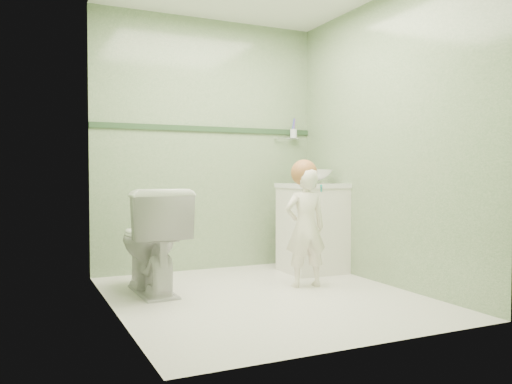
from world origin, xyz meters
name	(u,v)px	position (x,y,z in m)	size (l,w,h in m)	color
ground	(264,296)	(0.00, 0.00, 0.00)	(2.50, 2.50, 0.00)	silver
room_shell	(264,136)	(0.00, 0.00, 1.20)	(2.50, 2.54, 2.40)	gray
trim_stripe	(208,129)	(0.00, 1.24, 1.35)	(2.20, 0.02, 0.05)	#2B472A
vanity	(312,229)	(0.84, 0.70, 0.40)	(0.52, 0.50, 0.80)	white
counter	(313,186)	(0.84, 0.70, 0.81)	(0.54, 0.52, 0.04)	white
basin	(313,177)	(0.84, 0.70, 0.89)	(0.37, 0.37, 0.13)	white
faucet	(303,168)	(0.84, 0.89, 0.97)	(0.03, 0.13, 0.18)	silver
cup_holder	(293,133)	(0.89, 1.18, 1.33)	(0.26, 0.07, 0.21)	silver
toilet	(151,240)	(-0.74, 0.48, 0.41)	(0.45, 0.80, 0.81)	white
toddler	(305,228)	(0.45, 0.16, 0.48)	(0.35, 0.23, 0.97)	white
hair_cap	(304,173)	(0.45, 0.19, 0.93)	(0.21, 0.21, 0.21)	#A86737
teal_toothbrush	(320,188)	(0.51, 0.03, 0.81)	(0.11, 0.14, 0.08)	#10827B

